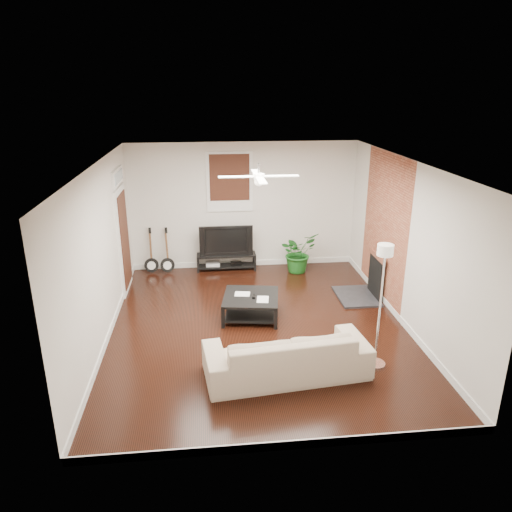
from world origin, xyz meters
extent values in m
cube|color=black|center=(0.00, 0.00, 0.00)|extent=(5.00, 6.00, 0.01)
cube|color=white|center=(0.00, 0.00, 2.80)|extent=(5.00, 6.00, 0.01)
cube|color=silver|center=(0.00, 3.00, 1.40)|extent=(5.00, 0.01, 2.80)
cube|color=silver|center=(0.00, -3.00, 1.40)|extent=(5.00, 0.01, 2.80)
cube|color=silver|center=(-2.50, 0.00, 1.40)|extent=(0.01, 6.00, 2.80)
cube|color=silver|center=(2.50, 0.00, 1.40)|extent=(0.01, 6.00, 2.80)
cube|color=brown|center=(2.49, 1.00, 1.40)|extent=(0.02, 2.20, 2.80)
cube|color=black|center=(2.20, 1.00, 0.46)|extent=(0.80, 1.10, 0.92)
cube|color=#33150D|center=(-0.30, 2.97, 1.95)|extent=(1.00, 0.06, 1.30)
cube|color=white|center=(-2.46, 1.90, 1.25)|extent=(0.08, 1.00, 2.50)
cube|color=black|center=(-0.41, 2.78, 0.18)|extent=(1.31, 0.35, 0.37)
imported|color=black|center=(-0.41, 2.80, 0.71)|extent=(1.17, 0.15, 0.67)
cube|color=black|center=(-0.09, 0.39, 0.20)|extent=(1.09, 1.09, 0.40)
imported|color=#C4AC93|center=(0.24, -1.48, 0.34)|extent=(2.41, 1.16, 0.68)
imported|color=#1B601D|center=(1.16, 2.51, 0.44)|extent=(1.05, 1.01, 0.89)
camera|label=1|loc=(-0.83, -7.38, 3.94)|focal=33.84mm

